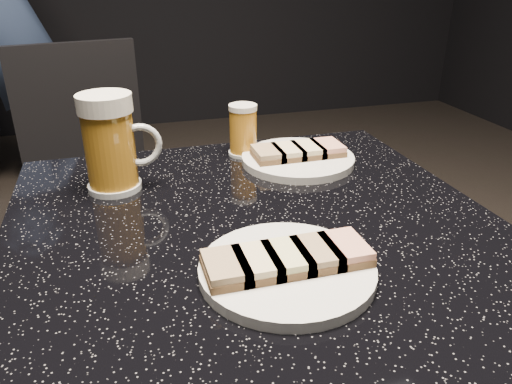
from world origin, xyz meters
TOP-DOWN VIEW (x-y plane):
  - plate_large at (-0.00, -0.13)m, footprint 0.21×0.21m
  - plate_small at (0.14, 0.21)m, footprint 0.21×0.21m
  - table at (0.00, 0.00)m, footprint 0.70×0.70m
  - beer_mug at (-0.19, 0.18)m, footprint 0.13×0.09m
  - beer_tumbler at (0.06, 0.28)m, footprint 0.06×0.06m
  - chair at (-0.27, 0.95)m, footprint 0.45×0.45m
  - canapes_on_plate_large at (-0.00, -0.13)m, footprint 0.20×0.07m
  - canapes_on_plate_small at (0.14, 0.21)m, footprint 0.17×0.07m

SIDE VIEW (x-z plane):
  - chair at x=-0.27m, z-range 0.07..0.93m
  - table at x=0.00m, z-range 0.13..0.88m
  - plate_large at x=0.00m, z-range 0.75..0.76m
  - plate_small at x=0.14m, z-range 0.75..0.76m
  - canapes_on_plate_large at x=0.00m, z-range 0.76..0.78m
  - canapes_on_plate_small at x=0.14m, z-range 0.76..0.78m
  - beer_tumbler at x=0.06m, z-range 0.75..0.85m
  - beer_mug at x=-0.19m, z-range 0.75..0.91m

